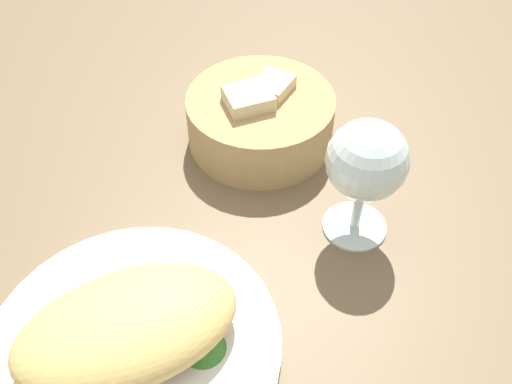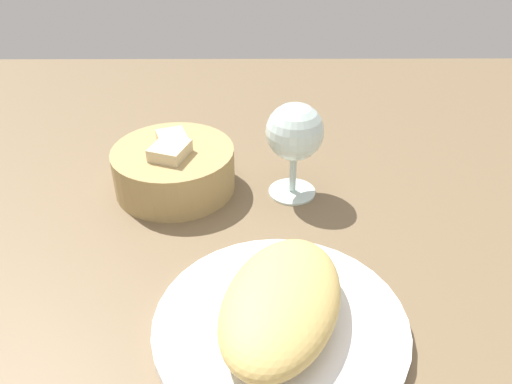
# 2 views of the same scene
# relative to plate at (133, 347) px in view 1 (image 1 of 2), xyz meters

# --- Properties ---
(ground_plane) EXTENTS (1.40, 1.40, 0.02)m
(ground_plane) POSITION_rel_plate_xyz_m (0.12, 0.10, -0.02)
(ground_plane) COLOR brown
(plate) EXTENTS (0.26, 0.26, 0.01)m
(plate) POSITION_rel_plate_xyz_m (0.00, 0.00, 0.00)
(plate) COLOR white
(plate) RESTS_ON ground_plane
(omelette) EXTENTS (0.22, 0.17, 0.05)m
(omelette) POSITION_rel_plate_xyz_m (0.00, 0.00, 0.03)
(omelette) COLOR #D8B665
(omelette) RESTS_ON plate
(lettuce_garnish) EXTENTS (0.04, 0.04, 0.02)m
(lettuce_garnish) POSITION_rel_plate_xyz_m (0.04, -0.04, 0.02)
(lettuce_garnish) COLOR #3E872E
(lettuce_garnish) RESTS_ON plate
(bread_basket) EXTENTS (0.17, 0.17, 0.08)m
(bread_basket) POSITION_rel_plate_xyz_m (0.27, 0.14, 0.03)
(bread_basket) COLOR tan
(bread_basket) RESTS_ON ground_plane
(wine_glass_near) EXTENTS (0.08, 0.08, 0.14)m
(wine_glass_near) POSITION_rel_plate_xyz_m (0.26, -0.03, 0.09)
(wine_glass_near) COLOR silver
(wine_glass_near) RESTS_ON ground_plane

